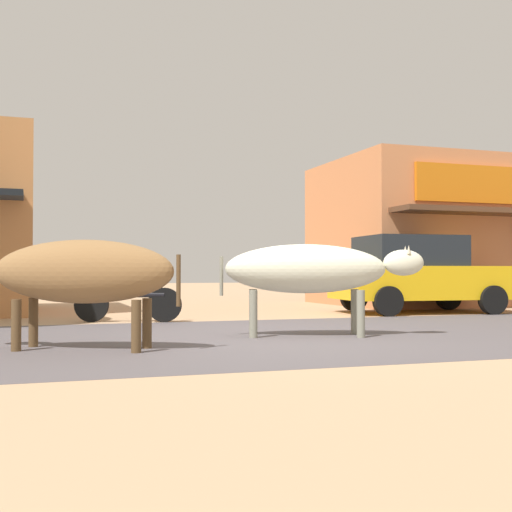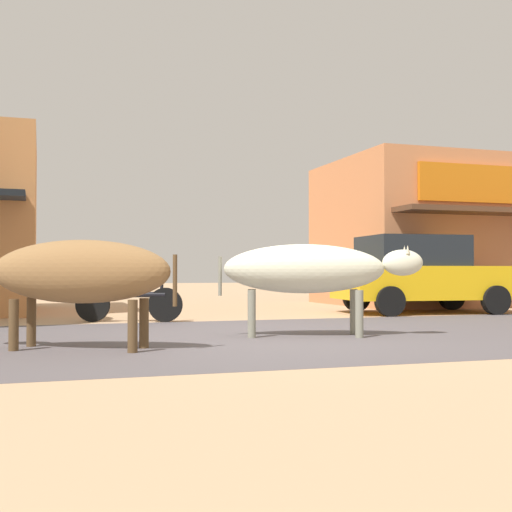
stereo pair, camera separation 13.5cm
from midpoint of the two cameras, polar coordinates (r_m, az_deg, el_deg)
ground at (r=9.23m, az=1.17°, el=-6.86°), size 80.00×80.00×0.00m
asphalt_road at (r=9.23m, az=1.17°, el=-6.85°), size 72.00×5.91×0.00m
storefront_right_club at (r=19.68m, az=18.15°, el=1.74°), size 8.53×5.39×3.81m
parked_hatchback_car at (r=14.75m, az=13.29°, el=-1.47°), size 3.74×2.19×1.64m
parked_motorcycle at (r=11.98m, az=-11.03°, el=-3.32°), size 1.81×0.71×1.05m
cow_near_brown at (r=7.93m, az=-15.44°, el=-1.36°), size 2.59×1.53×1.26m
cow_far_dark at (r=9.27m, az=4.21°, el=-1.17°), size 2.77×1.37×1.27m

